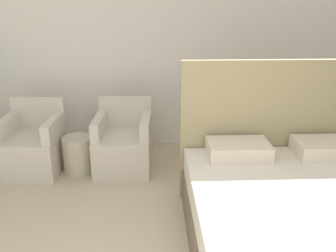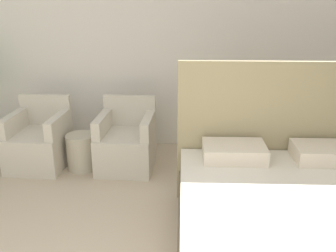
# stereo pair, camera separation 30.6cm
# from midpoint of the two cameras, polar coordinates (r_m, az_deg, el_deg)

# --- Properties ---
(wall_back) EXTENTS (10.00, 0.06, 2.90)m
(wall_back) POSITION_cam_midpoint_polar(r_m,az_deg,el_deg) (4.97, -5.98, 13.04)
(wall_back) COLOR silver
(wall_back) RESTS_ON ground_plane
(bed) EXTENTS (1.88, 1.99, 1.42)m
(bed) POSITION_cam_midpoint_polar(r_m,az_deg,el_deg) (3.23, 17.50, -12.91)
(bed) COLOR brown
(bed) RESTS_ON ground_plane
(armchair_near_window_left) EXTENTS (0.69, 0.71, 0.83)m
(armchair_near_window_left) POSITION_cam_midpoint_polar(r_m,az_deg,el_deg) (4.74, -21.60, -3.18)
(armchair_near_window_left) COLOR beige
(armchair_near_window_left) RESTS_ON ground_plane
(armchair_near_window_right) EXTENTS (0.68, 0.70, 0.83)m
(armchair_near_window_right) POSITION_cam_midpoint_polar(r_m,az_deg,el_deg) (4.50, -8.73, -3.15)
(armchair_near_window_right) COLOR beige
(armchair_near_window_right) RESTS_ON ground_plane
(side_table) EXTENTS (0.36, 0.36, 0.43)m
(side_table) POSITION_cam_midpoint_polar(r_m,az_deg,el_deg) (4.57, -15.41, -4.25)
(side_table) COLOR #B7AD93
(side_table) RESTS_ON ground_plane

